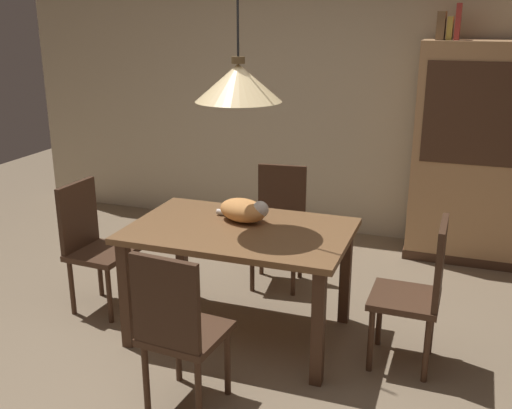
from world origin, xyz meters
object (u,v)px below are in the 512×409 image
object	(u,v)px
chair_far_back	(279,220)
chair_left_side	(92,241)
cat_sleeping	(244,210)
book_brown_thick	(441,26)
hutch_bookcase	(481,159)
book_yellow_short	(450,28)
book_red_tall	(458,22)
pendant_lamp	(238,82)
dining_table	(240,243)
chair_right_side	(419,288)
chair_near_front	(178,326)

from	to	relation	value
chair_far_back	chair_left_side	xyz separation A→B (m)	(-1.12, -0.87, 0.00)
cat_sleeping	book_brown_thick	world-z (taller)	book_brown_thick
hutch_bookcase	book_brown_thick	world-z (taller)	book_brown_thick
chair_far_back	book_yellow_short	world-z (taller)	book_yellow_short
chair_far_back	book_yellow_short	distance (m)	2.06
book_red_tall	hutch_bookcase	bearing A→B (deg)	-0.29
book_yellow_short	pendant_lamp	bearing A→B (deg)	-120.20
hutch_bookcase	dining_table	bearing A→B (deg)	-127.53
dining_table	chair_far_back	size ratio (longest dim) A/B	1.51
dining_table	book_red_tall	distance (m)	2.58
dining_table	chair_left_side	world-z (taller)	chair_left_side
hutch_bookcase	chair_far_back	bearing A→B (deg)	-145.40
cat_sleeping	dining_table	bearing A→B (deg)	-82.92
hutch_bookcase	book_brown_thick	distance (m)	1.15
chair_right_side	chair_left_side	xyz separation A→B (m)	(-2.26, 0.01, 0.00)
chair_right_side	chair_far_back	xyz separation A→B (m)	(-1.14, 0.88, 0.00)
book_brown_thick	chair_right_side	bearing A→B (deg)	-86.87
chair_far_back	chair_left_side	world-z (taller)	same
book_yellow_short	book_red_tall	bearing A→B (deg)	0.00
chair_right_side	book_yellow_short	distance (m)	2.36
hutch_bookcase	book_red_tall	size ratio (longest dim) A/B	6.61
dining_table	book_red_tall	size ratio (longest dim) A/B	5.00
chair_far_back	cat_sleeping	xyz separation A→B (m)	(-0.01, -0.75, 0.32)
cat_sleeping	hutch_bookcase	size ratio (longest dim) A/B	0.22
chair_near_front	chair_left_side	bearing A→B (deg)	141.79
dining_table	pendant_lamp	bearing A→B (deg)	82.87
dining_table	chair_left_side	bearing A→B (deg)	179.77
dining_table	book_red_tall	xyz separation A→B (m)	(1.15, 1.88, 1.34)
chair_near_front	chair_left_side	xyz separation A→B (m)	(-1.12, 0.88, 0.00)
chair_near_front	chair_far_back	world-z (taller)	same
dining_table	chair_right_side	world-z (taller)	chair_right_side
chair_right_side	chair_left_side	size ratio (longest dim) A/B	1.00
hutch_bookcase	chair_right_side	bearing A→B (deg)	-99.51
chair_left_side	book_red_tall	size ratio (longest dim) A/B	3.32
book_brown_thick	cat_sleeping	bearing A→B (deg)	-120.70
chair_left_side	book_yellow_short	distance (m)	3.24
chair_near_front	chair_far_back	bearing A→B (deg)	90.04
cat_sleeping	book_yellow_short	world-z (taller)	book_yellow_short
book_brown_thick	book_yellow_short	world-z (taller)	book_brown_thick
chair_right_side	book_yellow_short	size ratio (longest dim) A/B	4.65
book_yellow_short	chair_right_side	bearing A→B (deg)	-88.97
chair_far_back	pendant_lamp	bearing A→B (deg)	-89.46
pendant_lamp	book_brown_thick	bearing A→B (deg)	61.40
pendant_lamp	book_yellow_short	xyz separation A→B (m)	(1.09, 1.88, 0.28)
book_yellow_short	dining_table	bearing A→B (deg)	-120.20
cat_sleeping	chair_right_side	bearing A→B (deg)	-6.40
hutch_bookcase	book_yellow_short	size ratio (longest dim) A/B	9.25
book_brown_thick	chair_left_side	bearing A→B (deg)	-138.94
book_brown_thick	book_red_tall	size ratio (longest dim) A/B	0.86
book_brown_thick	book_red_tall	world-z (taller)	book_red_tall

